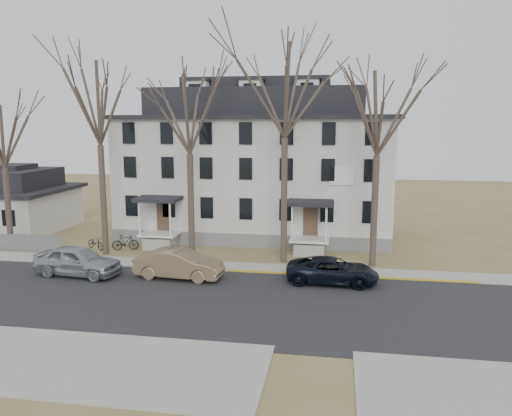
% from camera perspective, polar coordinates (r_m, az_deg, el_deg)
% --- Properties ---
extents(ground, '(120.00, 120.00, 0.00)m').
position_cam_1_polar(ground, '(22.80, -2.14, -12.66)').
color(ground, olive).
rests_on(ground, ground).
extents(main_road, '(120.00, 10.00, 0.04)m').
position_cam_1_polar(main_road, '(24.63, -1.20, -10.92)').
color(main_road, '#27272A').
rests_on(main_road, ground).
extents(far_sidewalk, '(120.00, 2.00, 0.08)m').
position_cam_1_polar(far_sidewalk, '(30.25, 0.89, -6.99)').
color(far_sidewalk, '#A09F97').
rests_on(far_sidewalk, ground).
extents(near_sidewalk_left, '(20.00, 5.00, 0.08)m').
position_cam_1_polar(near_sidewalk_left, '(21.68, -27.08, -14.98)').
color(near_sidewalk_left, '#A09F97').
rests_on(near_sidewalk_left, ground).
extents(yellow_curb, '(14.00, 0.25, 0.06)m').
position_cam_1_polar(yellow_curb, '(29.10, 10.50, -7.83)').
color(yellow_curb, gold).
rests_on(yellow_curb, ground).
extents(boarding_house, '(20.80, 12.36, 12.05)m').
position_cam_1_polar(boarding_house, '(39.27, 0.15, 4.84)').
color(boarding_house, slate).
rests_on(boarding_house, ground).
extents(small_house, '(8.70, 8.70, 5.00)m').
position_cam_1_polar(small_house, '(45.54, -25.98, 0.55)').
color(small_house, silver).
rests_on(small_house, ground).
extents(tree_far_left, '(8.40, 8.40, 13.72)m').
position_cam_1_polar(tree_far_left, '(34.12, -17.61, 12.03)').
color(tree_far_left, '#473B31').
rests_on(tree_far_left, ground).
extents(tree_mid_left, '(7.80, 7.80, 12.74)m').
position_cam_1_polar(tree_mid_left, '(31.86, -7.68, 11.25)').
color(tree_mid_left, '#473B31').
rests_on(tree_mid_left, ground).
extents(tree_center, '(9.00, 9.00, 14.70)m').
position_cam_1_polar(tree_center, '(30.75, 3.35, 14.15)').
color(tree_center, '#473B31').
rests_on(tree_center, ground).
extents(tree_mid_right, '(7.80, 7.80, 12.74)m').
position_cam_1_polar(tree_mid_right, '(30.58, 13.83, 11.14)').
color(tree_mid_right, '#473B31').
rests_on(tree_mid_right, ground).
extents(tree_bungalow, '(6.60, 6.60, 10.78)m').
position_cam_1_polar(tree_bungalow, '(37.73, -27.06, 7.77)').
color(tree_bungalow, '#473B31').
rests_on(tree_bungalow, ground).
extents(car_silver, '(5.23, 2.58, 1.71)m').
position_cam_1_polar(car_silver, '(30.49, -19.71, -5.76)').
color(car_silver, '#99A2AA').
rests_on(car_silver, ground).
extents(car_tan, '(5.07, 2.07, 1.64)m').
position_cam_1_polar(car_tan, '(28.57, -8.80, -6.40)').
color(car_tan, '#7D664C').
rests_on(car_tan, ground).
extents(car_navy, '(5.04, 2.42, 1.39)m').
position_cam_1_polar(car_navy, '(27.75, 8.73, -7.15)').
color(car_navy, black).
rests_on(car_navy, ground).
extents(bicycle_left, '(1.83, 1.43, 0.92)m').
position_cam_1_polar(bicycle_left, '(36.40, -17.86, -3.85)').
color(bicycle_left, black).
rests_on(bicycle_left, ground).
extents(bicycle_right, '(1.87, 1.04, 1.08)m').
position_cam_1_polar(bicycle_right, '(35.57, -14.71, -3.88)').
color(bicycle_right, black).
rests_on(bicycle_right, ground).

